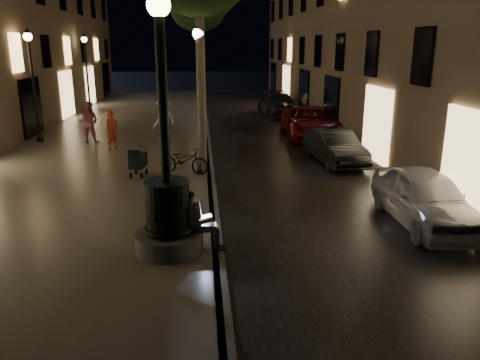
{
  "coord_description": "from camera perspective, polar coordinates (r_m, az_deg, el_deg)",
  "views": [
    {
      "loc": [
        -0.3,
        -7.04,
        4.31
      ],
      "look_at": [
        0.56,
        3.0,
        1.4
      ],
      "focal_mm": 35.0,
      "sensor_mm": 36.0,
      "label": 1
    }
  ],
  "objects": [
    {
      "name": "car_rear",
      "position": [
        29.9,
        4.69,
        9.17
      ],
      "size": [
        2.32,
        5.07,
        1.44
      ],
      "primitive_type": "imported",
      "rotation": [
        0.0,
        0.0,
        0.06
      ],
      "color": "#2F2E33",
      "rests_on": "ground"
    },
    {
      "name": "car_front",
      "position": [
        12.43,
        21.64,
        -1.99
      ],
      "size": [
        1.69,
        4.05,
        1.37
      ],
      "primitive_type": "imported",
      "rotation": [
        0.0,
        0.0,
        -0.02
      ],
      "color": "#9A9BA1",
      "rests_on": "ground"
    },
    {
      "name": "pedestrian_white",
      "position": [
        20.99,
        -9.26,
        7.25
      ],
      "size": [
        1.36,
        1.37,
        1.9
      ],
      "primitive_type": "imported",
      "rotation": [
        0.0,
        0.0,
        3.94
      ],
      "color": "white",
      "rests_on": "promenade"
    },
    {
      "name": "fountain_lamppost",
      "position": [
        9.58,
        -8.82,
        -2.93
      ],
      "size": [
        1.4,
        1.4,
        5.21
      ],
      "color": "#59595B",
      "rests_on": "promenade"
    },
    {
      "name": "ground",
      "position": [
        22.46,
        -4.02,
        5.02
      ],
      "size": [
        120.0,
        120.0,
        0.0
      ],
      "primitive_type": "plane",
      "color": "black",
      "rests_on": "ground"
    },
    {
      "name": "lamp_left_c",
      "position": [
        31.86,
        -18.25,
        13.41
      ],
      "size": [
        0.36,
        0.36,
        4.81
      ],
      "color": "black",
      "rests_on": "promenade"
    },
    {
      "name": "pedestrian_red",
      "position": [
        19.72,
        -15.34,
        5.87
      ],
      "size": [
        0.67,
        0.68,
        1.58
      ],
      "primitive_type": "imported",
      "rotation": [
        0.0,
        0.0,
        0.81
      ],
      "color": "#C93F28",
      "rests_on": "promenade"
    },
    {
      "name": "pedestrian_pink",
      "position": [
        21.46,
        -17.95,
        6.73
      ],
      "size": [
        0.96,
        0.79,
        1.79
      ],
      "primitive_type": "imported",
      "rotation": [
        0.0,
        0.0,
        3.0
      ],
      "color": "#C06580",
      "rests_on": "promenade"
    },
    {
      "name": "car_second",
      "position": [
        17.99,
        11.46,
        3.99
      ],
      "size": [
        1.68,
        3.9,
        1.25
      ],
      "primitive_type": "imported",
      "rotation": [
        0.0,
        0.0,
        0.1
      ],
      "color": "black",
      "rests_on": "ground"
    },
    {
      "name": "stroller",
      "position": [
        15.41,
        -12.33,
        2.32
      ],
      "size": [
        0.55,
        1.05,
        1.06
      ],
      "rotation": [
        0.0,
        0.0,
        -0.16
      ],
      "color": "black",
      "rests_on": "promenade"
    },
    {
      "name": "bicycle",
      "position": [
        15.56,
        -6.88,
        2.41
      ],
      "size": [
        1.82,
        1.15,
        0.9
      ],
      "primitive_type": "imported",
      "rotation": [
        0.0,
        0.0,
        1.22
      ],
      "color": "black",
      "rests_on": "promenade"
    },
    {
      "name": "lamp_curb_b",
      "position": [
        23.06,
        -4.99,
        13.4
      ],
      "size": [
        0.36,
        0.36,
        4.81
      ],
      "color": "black",
      "rests_on": "promenade"
    },
    {
      "name": "lamp_curb_d",
      "position": [
        39.05,
        -5.02,
        14.49
      ],
      "size": [
        0.36,
        0.36,
        4.81
      ],
      "color": "black",
      "rests_on": "promenade"
    },
    {
      "name": "lamp_curb_c",
      "position": [
        31.06,
        -5.01,
        14.08
      ],
      "size": [
        0.36,
        0.36,
        4.81
      ],
      "color": "black",
      "rests_on": "promenade"
    },
    {
      "name": "tree_third",
      "position": [
        27.1,
        -5.16,
        19.93
      ],
      "size": [
        3.0,
        3.0,
        7.2
      ],
      "color": "#6B604C",
      "rests_on": "promenade"
    },
    {
      "name": "tree_far",
      "position": [
        33.11,
        -5.01,
        19.74
      ],
      "size": [
        3.0,
        3.0,
        7.5
      ],
      "color": "#6B604C",
      "rests_on": "promenade"
    },
    {
      "name": "lamp_left_b",
      "position": [
        22.23,
        -24.04,
        12.0
      ],
      "size": [
        0.36,
        0.36,
        4.81
      ],
      "color": "black",
      "rests_on": "promenade"
    },
    {
      "name": "seated_man_laptop",
      "position": [
        9.67,
        -5.11,
        -4.69
      ],
      "size": [
        0.9,
        0.31,
        1.28
      ],
      "color": "tan",
      "rests_on": "promenade"
    },
    {
      "name": "curb_strip",
      "position": [
        22.44,
        -4.03,
        5.27
      ],
      "size": [
        0.25,
        45.0,
        0.2
      ],
      "primitive_type": "cube",
      "color": "#59595B",
      "rests_on": "ground"
    },
    {
      "name": "lamp_curb_a",
      "position": [
        15.08,
        -4.97,
        11.98
      ],
      "size": [
        0.36,
        0.36,
        4.81
      ],
      "color": "black",
      "rests_on": "promenade"
    },
    {
      "name": "car_third",
      "position": [
        22.93,
        8.57,
        6.97
      ],
      "size": [
        2.71,
        5.4,
        1.47
      ],
      "primitive_type": "imported",
      "rotation": [
        0.0,
        0.0,
        -0.05
      ],
      "color": "maroon",
      "rests_on": "ground"
    },
    {
      "name": "promenade",
      "position": [
        22.74,
        -14.19,
        4.96
      ],
      "size": [
        8.0,
        45.0,
        0.2
      ],
      "primitive_type": "cube",
      "color": "slate",
      "rests_on": "ground"
    },
    {
      "name": "cobble_lane",
      "position": [
        22.7,
        3.6,
        5.17
      ],
      "size": [
        6.0,
        45.0,
        0.02
      ],
      "primitive_type": "cube",
      "color": "black",
      "rests_on": "ground"
    }
  ]
}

